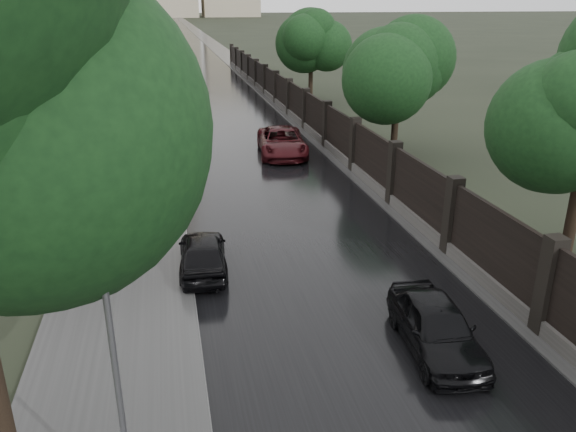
{
  "coord_description": "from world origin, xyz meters",
  "views": [
    {
      "loc": [
        -4.39,
        -5.74,
        8.02
      ],
      "look_at": [
        -0.79,
        10.78,
        1.5
      ],
      "focal_mm": 35.0,
      "sensor_mm": 36.0,
      "label": 1
    }
  ],
  "objects_px": {
    "lamp_post": "(118,386)",
    "car_right_near": "(436,326)",
    "tree_left_far": "(98,51)",
    "traffic_light": "(168,112)",
    "tree_right_b": "(399,64)",
    "car_right_far": "(282,142)",
    "hatchback_left": "(203,253)",
    "tree_right_c": "(311,41)"
  },
  "relations": [
    {
      "from": "tree_left_far",
      "to": "car_right_near",
      "type": "bearing_deg",
      "value": -69.06
    },
    {
      "from": "tree_left_far",
      "to": "car_right_near",
      "type": "distance_m",
      "value": 27.26
    },
    {
      "from": "car_right_far",
      "to": "hatchback_left",
      "type": "bearing_deg",
      "value": -105.85
    },
    {
      "from": "tree_right_c",
      "to": "car_right_far",
      "type": "relative_size",
      "value": 1.31
    },
    {
      "from": "tree_right_b",
      "to": "tree_left_far",
      "type": "bearing_deg",
      "value": 152.7
    },
    {
      "from": "lamp_post",
      "to": "traffic_light",
      "type": "xyz_separation_m",
      "value": [
        1.1,
        23.49,
        -0.27
      ]
    },
    {
      "from": "tree_right_b",
      "to": "car_right_far",
      "type": "bearing_deg",
      "value": 162.47
    },
    {
      "from": "tree_right_c",
      "to": "traffic_light",
      "type": "relative_size",
      "value": 1.75
    },
    {
      "from": "hatchback_left",
      "to": "tree_right_c",
      "type": "bearing_deg",
      "value": -107.44
    },
    {
      "from": "tree_right_b",
      "to": "tree_right_c",
      "type": "distance_m",
      "value": 18.0
    },
    {
      "from": "tree_right_c",
      "to": "lamp_post",
      "type": "distance_m",
      "value": 40.67
    },
    {
      "from": "traffic_light",
      "to": "car_right_far",
      "type": "distance_m",
      "value": 6.35
    },
    {
      "from": "car_right_near",
      "to": "car_right_far",
      "type": "distance_m",
      "value": 18.92
    },
    {
      "from": "tree_right_c",
      "to": "hatchback_left",
      "type": "height_order",
      "value": "tree_right_c"
    },
    {
      "from": "car_right_near",
      "to": "hatchback_left",
      "type": "bearing_deg",
      "value": 138.07
    },
    {
      "from": "tree_right_b",
      "to": "car_right_far",
      "type": "distance_m",
      "value": 7.38
    },
    {
      "from": "tree_right_c",
      "to": "lamp_post",
      "type": "xyz_separation_m",
      "value": [
        -12.9,
        -38.5,
        -2.28
      ]
    },
    {
      "from": "tree_left_far",
      "to": "traffic_light",
      "type": "distance_m",
      "value": 6.84
    },
    {
      "from": "tree_left_far",
      "to": "tree_right_b",
      "type": "height_order",
      "value": "tree_left_far"
    },
    {
      "from": "lamp_post",
      "to": "car_right_far",
      "type": "xyz_separation_m",
      "value": [
        7.12,
        22.33,
        -1.93
      ]
    },
    {
      "from": "tree_right_b",
      "to": "car_right_near",
      "type": "distance_m",
      "value": 18.59
    },
    {
      "from": "tree_left_far",
      "to": "traffic_light",
      "type": "bearing_deg",
      "value": -53.53
    },
    {
      "from": "tree_right_b",
      "to": "car_right_near",
      "type": "relative_size",
      "value": 1.82
    },
    {
      "from": "lamp_post",
      "to": "tree_left_far",
      "type": "bearing_deg",
      "value": 95.21
    },
    {
      "from": "car_right_near",
      "to": "tree_left_far",
      "type": "bearing_deg",
      "value": 115.68
    },
    {
      "from": "car_right_far",
      "to": "tree_right_b",
      "type": "bearing_deg",
      "value": -11.74
    },
    {
      "from": "tree_right_b",
      "to": "lamp_post",
      "type": "distance_m",
      "value": 24.33
    },
    {
      "from": "tree_left_far",
      "to": "traffic_light",
      "type": "relative_size",
      "value": 1.85
    },
    {
      "from": "car_right_near",
      "to": "car_right_far",
      "type": "relative_size",
      "value": 0.72
    },
    {
      "from": "lamp_post",
      "to": "hatchback_left",
      "type": "xyz_separation_m",
      "value": [
        1.8,
        8.92,
        -2.05
      ]
    },
    {
      "from": "tree_left_far",
      "to": "lamp_post",
      "type": "xyz_separation_m",
      "value": [
        2.6,
        -28.5,
        -2.57
      ]
    },
    {
      "from": "tree_right_b",
      "to": "traffic_light",
      "type": "bearing_deg",
      "value": 165.76
    },
    {
      "from": "tree_left_far",
      "to": "lamp_post",
      "type": "distance_m",
      "value": 28.73
    },
    {
      "from": "tree_right_c",
      "to": "car_right_near",
      "type": "height_order",
      "value": "tree_right_c"
    },
    {
      "from": "traffic_light",
      "to": "car_right_far",
      "type": "bearing_deg",
      "value": -10.99
    },
    {
      "from": "lamp_post",
      "to": "car_right_near",
      "type": "xyz_separation_m",
      "value": [
        7.0,
        3.41,
        -2.01
      ]
    },
    {
      "from": "tree_right_b",
      "to": "traffic_light",
      "type": "distance_m",
      "value": 12.44
    },
    {
      "from": "hatchback_left",
      "to": "traffic_light",
      "type": "bearing_deg",
      "value": -84.12
    },
    {
      "from": "hatchback_left",
      "to": "car_right_far",
      "type": "bearing_deg",
      "value": -108.51
    },
    {
      "from": "hatchback_left",
      "to": "car_right_far",
      "type": "distance_m",
      "value": 14.42
    },
    {
      "from": "tree_left_far",
      "to": "hatchback_left",
      "type": "height_order",
      "value": "tree_left_far"
    },
    {
      "from": "tree_right_c",
      "to": "hatchback_left",
      "type": "xyz_separation_m",
      "value": [
        -11.1,
        -29.58,
        -4.33
      ]
    }
  ]
}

